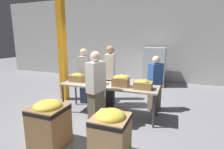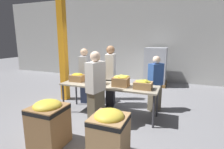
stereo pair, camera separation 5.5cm
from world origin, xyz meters
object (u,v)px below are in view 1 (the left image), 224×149
(banana_box_0, at_px, (77,77))
(volunteer_0, at_px, (110,77))
(sorting_table, at_px, (109,87))
(donation_bin_1, at_px, (111,134))
(donation_bin_0, at_px, (49,122))
(support_pillar, at_px, (62,38))
(volunteer_3, at_px, (96,90))
(banana_box_1, at_px, (96,78))
(banana_box_3, at_px, (143,84))
(pallet_stack_0, at_px, (154,67))
(banana_box_2, at_px, (121,81))
(volunteer_1, at_px, (155,84))
(volunteer_2, at_px, (84,76))

(banana_box_0, relative_size, volunteer_0, 0.21)
(sorting_table, distance_m, donation_bin_1, 1.81)
(donation_bin_0, height_order, support_pillar, support_pillar)
(banana_box_0, height_order, volunteer_0, volunteer_0)
(donation_bin_0, relative_size, support_pillar, 0.22)
(volunteer_3, bearing_deg, banana_box_1, 35.75)
(volunteer_0, xyz_separation_m, volunteer_3, (0.13, -1.24, -0.04))
(banana_box_3, height_order, pallet_stack_0, pallet_stack_0)
(banana_box_2, bearing_deg, volunteer_3, -123.23)
(sorting_table, xyz_separation_m, donation_bin_1, (0.68, -1.65, -0.29))
(sorting_table, relative_size, banana_box_3, 6.02)
(donation_bin_1, bearing_deg, volunteer_1, 80.33)
(banana_box_2, height_order, donation_bin_0, banana_box_2)
(banana_box_2, relative_size, volunteer_0, 0.24)
(banana_box_2, xyz_separation_m, donation_bin_1, (0.34, -1.61, -0.49))
(banana_box_1, distance_m, volunteer_1, 1.62)
(banana_box_1, bearing_deg, banana_box_2, -1.88)
(banana_box_2, distance_m, donation_bin_1, 1.72)
(support_pillar, bearing_deg, volunteer_2, 2.58)
(sorting_table, xyz_separation_m, volunteer_3, (-0.05, -0.64, 0.09))
(support_pillar, bearing_deg, banana_box_2, -16.92)
(support_pillar, distance_m, pallet_stack_0, 4.07)
(volunteer_1, height_order, volunteer_2, volunteer_2)
(volunteer_3, bearing_deg, volunteer_0, 17.22)
(banana_box_1, xyz_separation_m, donation_bin_1, (1.02, -1.64, -0.51))
(banana_box_2, height_order, volunteer_1, volunteer_1)
(donation_bin_1, bearing_deg, support_pillar, 137.62)
(banana_box_1, height_order, volunteer_3, volunteer_3)
(volunteer_1, height_order, donation_bin_1, volunteer_1)
(volunteer_0, height_order, donation_bin_0, volunteer_0)
(banana_box_2, bearing_deg, donation_bin_0, -118.34)
(volunteer_1, xyz_separation_m, volunteer_3, (-1.14, -1.36, 0.09))
(banana_box_1, bearing_deg, support_pillar, 156.77)
(sorting_table, xyz_separation_m, donation_bin_0, (-0.53, -1.65, -0.29))
(support_pillar, bearing_deg, volunteer_0, -0.38)
(banana_box_2, distance_m, pallet_stack_0, 3.63)
(volunteer_2, bearing_deg, banana_box_1, 35.75)
(sorting_table, bearing_deg, banana_box_2, -6.74)
(banana_box_1, distance_m, banana_box_3, 1.24)
(pallet_stack_0, bearing_deg, volunteer_3, -100.47)
(donation_bin_1, bearing_deg, sorting_table, 112.29)
(banana_box_0, distance_m, volunteer_0, 0.94)
(sorting_table, xyz_separation_m, banana_box_0, (-0.95, 0.05, 0.17))
(banana_box_1, bearing_deg, volunteer_1, 27.39)
(banana_box_0, distance_m, donation_bin_1, 2.40)
(banana_box_1, xyz_separation_m, volunteer_1, (1.42, 0.74, -0.21))
(banana_box_2, distance_m, volunteer_0, 0.83)
(banana_box_2, xyz_separation_m, pallet_stack_0, (0.39, 3.60, -0.16))
(donation_bin_0, bearing_deg, pallet_stack_0, 76.46)
(donation_bin_0, xyz_separation_m, donation_bin_1, (1.21, -0.00, 0.00))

